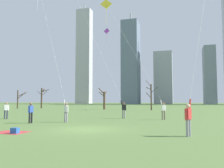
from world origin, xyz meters
name	(u,v)px	position (x,y,z in m)	size (l,w,h in m)	color
ground_plane	(85,129)	(0.00, 0.00, 0.00)	(400.00, 400.00, 0.00)	#5B7A3D
kite_flyer_far_back_orange	(193,84)	(6.40, -0.51, 2.68)	(3.40, 7.48, 18.01)	gray
kite_flyer_midfield_right_white	(60,84)	(-4.30, 4.55, 3.24)	(5.19, 3.18, 13.75)	gray
kite_flyer_foreground_right_blue	(113,85)	(-0.76, 9.11, 3.37)	(7.30, 2.10, 17.03)	gray
kite_flyer_midfield_center_yellow	(153,91)	(3.33, 8.58, 2.66)	(5.88, 2.38, 11.54)	#726656
bystander_strolling_midfield	(31,112)	(-5.70, 2.45, 0.90)	(0.27, 0.50, 1.62)	black
bystander_far_off_by_trees	(6,110)	(-10.65, 5.46, 0.90)	(0.40, 0.38, 1.62)	#33384C
distant_kite_drifting_left_purple	(105,36)	(-8.21, 29.41, 14.50)	(3.88, 2.53, 16.20)	purple
picnic_spot	(13,131)	(-3.15, -2.65, 0.09)	(1.81, 1.41, 0.31)	#CC3838
bare_tree_far_right_edge	(104,99)	(-9.35, 32.09, 2.17)	(1.54, 2.79, 4.45)	#4C3828
bare_tree_right_of_center	(42,97)	(-25.54, 34.40, 2.67)	(2.95, 1.55, 4.77)	#423326
bare_tree_left_of_center	(19,98)	(-29.58, 31.27, 2.33)	(2.23, 2.00, 4.18)	#423326
bare_tree_rightmost	(151,96)	(0.45, 30.82, 2.74)	(2.23, 2.16, 5.64)	#423326
skyline_slender_spire	(163,78)	(-3.11, 122.23, 14.80)	(10.10, 10.99, 29.61)	#9EA3AD
skyline_mid_tower_left	(209,75)	(20.75, 115.97, 14.99)	(5.68, 10.61, 29.97)	gray
skyline_mid_tower_right	(84,56)	(-53.79, 125.15, 30.90)	(9.51, 6.07, 65.92)	#B2B2B7
skyline_tall_tower	(131,63)	(-19.73, 110.47, 22.67)	(8.80, 11.40, 50.67)	slate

